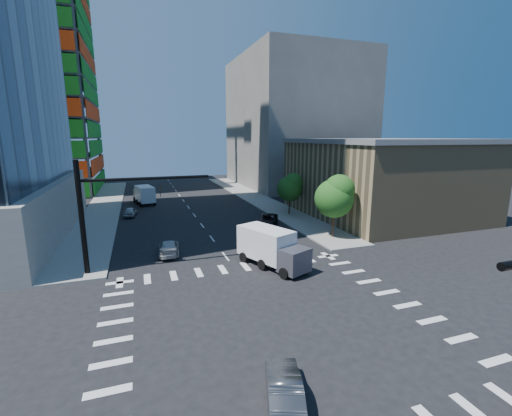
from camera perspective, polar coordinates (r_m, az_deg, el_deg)
name	(u,v)px	position (r m, az deg, el deg)	size (l,w,h in m)	color
ground	(274,321)	(21.58, 3.10, -18.34)	(160.00, 160.00, 0.00)	black
road_markings	(274,321)	(21.58, 3.10, -18.33)	(20.00, 20.00, 0.01)	silver
sidewalk_ne	(255,198)	(61.48, -0.14, 1.69)	(5.00, 60.00, 0.15)	gray
sidewalk_nw	(104,207)	(58.50, -23.98, 0.14)	(5.00, 60.00, 0.15)	gray
construction_building	(16,62)	(82.90, -35.14, 19.30)	(25.16, 34.50, 70.60)	slate
commercial_building	(381,177)	(51.03, 20.19, 4.84)	(20.50, 22.50, 10.60)	#937D55
bg_building_ne	(294,123)	(79.98, 6.40, 13.96)	(24.00, 30.00, 28.00)	slate
signal_mast_nw	(102,206)	(29.39, -24.31, 0.26)	(10.20, 0.40, 9.00)	black
tree_south	(336,196)	(37.41, 13.14, 2.01)	(4.16, 4.16, 6.82)	#382316
tree_north	(291,187)	(48.09, 5.82, 3.52)	(3.54, 3.52, 5.78)	#382316
car_nb_far	(269,220)	(42.75, 2.17, -1.98)	(2.24, 4.86, 1.35)	black
car_sb_near	(169,247)	(33.34, -14.33, -6.39)	(1.81, 4.46, 1.29)	#B3B3B3
car_sb_mid	(130,212)	(50.61, -20.21, -0.58)	(1.52, 3.77, 1.29)	#A6AAAE
car_sb_cross	(284,389)	(15.95, 4.70, -27.82)	(1.40, 4.01, 1.32)	#4A4B4F
box_truck_near	(274,251)	(28.99, 3.00, -7.19)	(4.74, 6.62, 3.19)	black
box_truck_far	(144,196)	(59.32, -18.20, 1.96)	(3.56, 6.11, 3.01)	black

